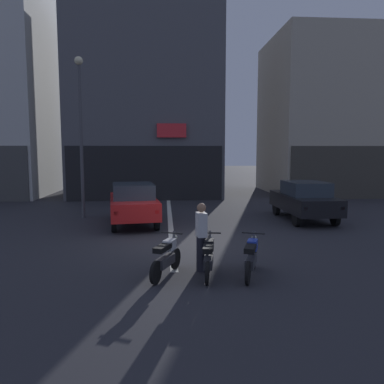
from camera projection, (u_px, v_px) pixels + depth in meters
ground_plane at (172, 242)px, 12.07m from camera, size 120.00×120.00×0.00m
lane_centre_line at (169, 212)px, 18.02m from camera, size 0.20×18.00×0.01m
building_mid_block at (147, 102)px, 25.13m from camera, size 9.41×7.58×12.37m
building_far_right at (329, 117)px, 26.14m from camera, size 8.17×7.87×10.52m
car_red_crossing_near at (133, 202)px, 14.92m from camera, size 2.31×4.30×1.64m
car_black_parked_kerbside at (304, 199)px, 15.85m from camera, size 1.79×4.11×1.64m
street_lamp at (81, 121)px, 16.04m from camera, size 0.36×0.36×6.85m
motorcycle_white_row_leftmost at (166, 257)px, 8.82m from camera, size 0.77×1.56×0.98m
motorcycle_black_row_left_mid at (209, 257)px, 8.81m from camera, size 0.55×1.66×0.98m
motorcycle_blue_row_centre at (251, 257)px, 8.79m from camera, size 0.70×1.59×0.98m
person_by_motorcycles at (201, 237)px, 9.13m from camera, size 0.26×0.39×1.67m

